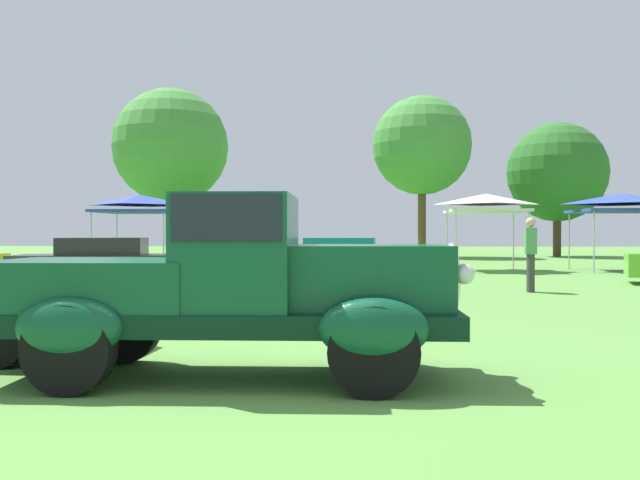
% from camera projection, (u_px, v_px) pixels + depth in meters
% --- Properties ---
extents(ground_plane, '(120.00, 120.00, 0.00)m').
position_uv_depth(ground_plane, '(248.00, 380.00, 6.43)').
color(ground_plane, '#568C3D').
extents(feature_pickup_truck, '(4.37, 1.88, 1.70)m').
position_uv_depth(feature_pickup_truck, '(231.00, 285.00, 6.51)').
color(feature_pickup_truck, black).
rests_on(feature_pickup_truck, ground_plane).
extents(show_car_charcoal, '(4.80, 2.40, 1.22)m').
position_uv_depth(show_car_charcoal, '(109.00, 263.00, 17.38)').
color(show_car_charcoal, '#28282D').
rests_on(show_car_charcoal, ground_plane).
extents(show_car_teal, '(3.97, 1.87, 1.22)m').
position_uv_depth(show_car_teal, '(345.00, 263.00, 17.40)').
color(show_car_teal, teal).
rests_on(show_car_teal, ground_plane).
extents(spectator_near_truck, '(0.29, 0.43, 1.69)m').
position_uv_depth(spectator_near_truck, '(531.00, 252.00, 15.84)').
color(spectator_near_truck, '#383838').
rests_on(spectator_near_truck, ground_plane).
extents(canopy_tent_left_field, '(2.82, 2.82, 2.71)m').
position_uv_depth(canopy_tent_left_field, '(139.00, 203.00, 25.23)').
color(canopy_tent_left_field, '#B7B7BC').
rests_on(canopy_tent_left_field, ground_plane).
extents(canopy_tent_center_field, '(2.70, 2.70, 2.71)m').
position_uv_depth(canopy_tent_center_field, '(486.00, 202.00, 24.60)').
color(canopy_tent_center_field, '#B7B7BC').
rests_on(canopy_tent_center_field, ground_plane).
extents(canopy_tent_right_field, '(3.11, 3.11, 2.71)m').
position_uv_depth(canopy_tent_right_field, '(622.00, 202.00, 24.36)').
color(canopy_tent_right_field, '#B7B7BC').
rests_on(canopy_tent_right_field, ground_plane).
extents(treeline_far_left, '(6.36, 6.36, 9.29)m').
position_uv_depth(treeline_far_left, '(171.00, 146.00, 38.67)').
color(treeline_far_left, brown).
rests_on(treeline_far_left, ground_plane).
extents(treeline_mid_left, '(5.39, 5.39, 8.78)m').
position_uv_depth(treeline_mid_left, '(422.00, 146.00, 38.11)').
color(treeline_mid_left, brown).
rests_on(treeline_mid_left, ground_plane).
extents(treeline_center, '(5.49, 5.49, 7.43)m').
position_uv_depth(treeline_center, '(557.00, 172.00, 38.79)').
color(treeline_center, '#47331E').
rests_on(treeline_center, ground_plane).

